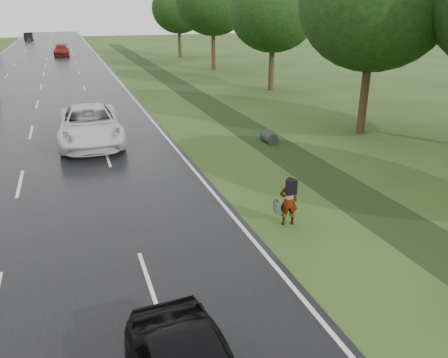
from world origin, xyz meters
TOP-DOWN VIEW (x-y plane):
  - road at (0.00, 45.00)m, footprint 14.00×180.00m
  - edge_stripe_east at (6.75, 45.00)m, footprint 0.12×180.00m
  - center_line at (0.00, 45.00)m, footprint 0.12×180.00m
  - drainage_ditch at (11.50, 18.71)m, footprint 2.20×120.00m
  - tree_east_b at (17.00, 10.00)m, footprint 7.60×7.60m
  - tree_east_c at (18.20, 24.00)m, footprint 7.00×7.00m
  - tree_east_d at (17.80, 38.00)m, footprint 8.00×8.00m
  - tree_east_f at (17.50, 52.00)m, footprint 7.20×7.20m
  - pedestrian at (8.18, 1.54)m, footprint 0.76×0.75m
  - white_pickup at (3.00, 12.86)m, footprint 3.12×6.56m
  - far_car_red at (1.95, 59.64)m, footprint 2.24×5.17m
  - far_car_dark at (-4.45, 97.31)m, footprint 1.85×4.96m

SIDE VIEW (x-z plane):
  - road at x=0.00m, z-range 0.00..0.04m
  - drainage_ditch at x=11.50m, z-range -0.24..0.32m
  - edge_stripe_east at x=6.75m, z-range 0.04..0.05m
  - center_line at x=0.00m, z-range 0.04..0.05m
  - far_car_red at x=1.95m, z-range 0.04..1.52m
  - pedestrian at x=8.18m, z-range 0.03..1.62m
  - far_car_dark at x=-4.45m, z-range 0.04..1.66m
  - white_pickup at x=3.00m, z-range 0.04..1.85m
  - tree_east_c at x=18.20m, z-range 1.49..10.78m
  - tree_east_f at x=17.50m, z-range 1.56..11.18m
  - tree_east_b at x=17.00m, z-range 1.63..11.74m
  - tree_east_d at x=17.80m, z-range 1.77..12.53m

